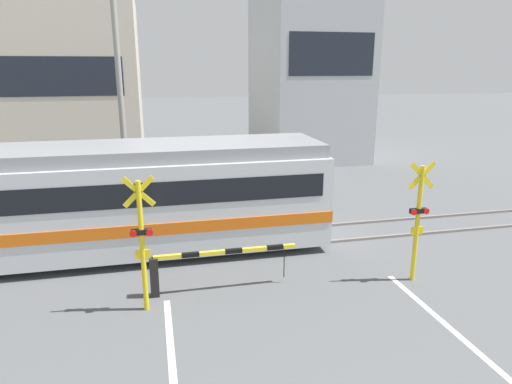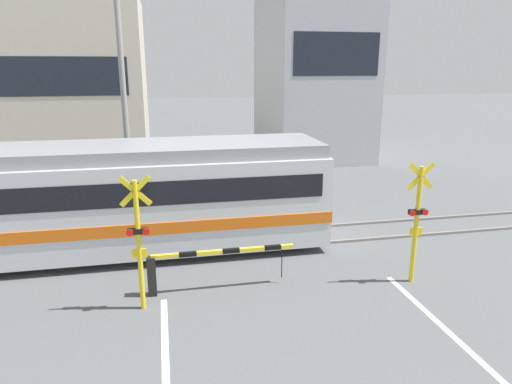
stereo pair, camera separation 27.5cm
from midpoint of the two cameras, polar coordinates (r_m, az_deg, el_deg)
The scene contains 11 objects.
rail_track_near at distance 13.65m, azimuth -0.02°, elevation -6.98°, with size 50.00×0.10×0.08m.
rail_track_far at distance 14.96m, azimuth -1.25°, elevation -4.94°, with size 50.00×0.10×0.08m.
commuter_train at distance 13.85m, azimuth -25.42°, elevation -1.00°, with size 15.72×2.97×3.14m.
crossing_barrier_near at distance 11.04m, azimuth -8.52°, elevation -8.87°, with size 3.53×0.20×1.02m.
crossing_barrier_far at distance 17.43m, azimuth 4.16°, elevation 0.38°, with size 3.53×0.20×1.02m.
crossing_signal_left at distance 10.13m, azimuth -14.84°, elevation -5.64°, with size 0.68×0.15×3.07m.
crossing_signal_right at distance 11.82m, azimuth 18.96°, elevation -2.93°, with size 0.68×0.15×3.07m.
pedestrian at distance 18.18m, azimuth -7.77°, elevation 1.93°, with size 0.38×0.24×1.80m.
building_left_of_street at distance 26.74m, azimuth -23.36°, elevation 12.33°, with size 7.93×7.63×8.74m.
building_right_of_street at distance 27.82m, azimuth 6.10°, elevation 15.48°, with size 5.41×7.63×10.62m.
utility_pole_streetside at distance 18.65m, azimuth -17.03°, elevation 11.71°, with size 0.22×0.22×8.49m.
Camera 1 is at (-2.95, -1.61, 5.24)m, focal length 32.00 mm.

